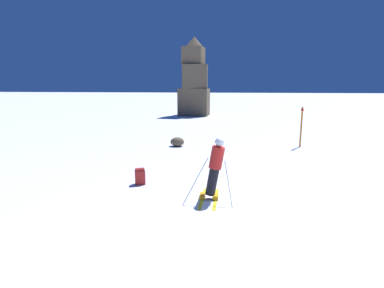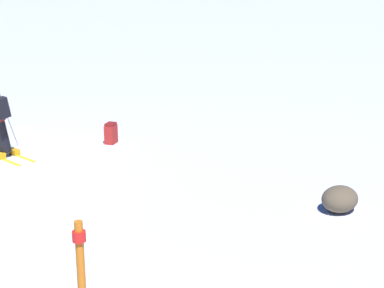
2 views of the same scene
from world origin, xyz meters
TOP-DOWN VIEW (x-y plane):
  - spare_backpack at (-3.64, 0.83)m, footprint 0.37×0.33m
  - exposed_boulder_0 at (-3.92, 6.93)m, footprint 0.71×0.60m

SIDE VIEW (x-z plane):
  - exposed_boulder_0 at x=-3.92m, z-range 0.00..0.46m
  - spare_backpack at x=-3.64m, z-range -0.01..0.49m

